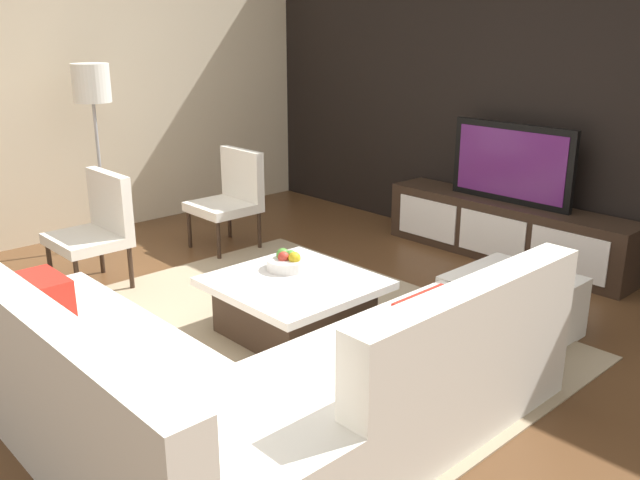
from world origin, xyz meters
TOP-DOWN VIEW (x-y plane):
  - ground_plane at (0.00, 0.00)m, footprint 14.00×14.00m
  - feature_wall_back at (0.00, 2.70)m, footprint 6.40×0.12m
  - side_wall_left at (-3.20, 0.20)m, footprint 0.12×5.20m
  - area_rug at (-0.10, 0.00)m, footprint 3.23×2.65m
  - media_console at (0.00, 2.40)m, footprint 2.21×0.43m
  - television at (0.00, 2.40)m, footprint 1.11×0.06m
  - sectional_couch at (0.54, -0.86)m, footprint 2.51×2.42m
  - coffee_table at (-0.10, 0.10)m, footprint 0.96×0.93m
  - accent_chair_near at (-1.78, -0.41)m, footprint 0.57×0.50m
  - floor_lamp at (-2.60, 0.03)m, footprint 0.31×0.31m
  - ottoman at (0.86, 1.11)m, footprint 0.70×0.70m
  - fruit_bowl at (-0.28, 0.20)m, footprint 0.28×0.28m
  - accent_chair_far at (-1.87, 0.90)m, footprint 0.53×0.52m

SIDE VIEW (x-z plane):
  - ground_plane at x=0.00m, z-range 0.00..0.00m
  - area_rug at x=-0.10m, z-range 0.00..0.01m
  - ottoman at x=0.86m, z-range 0.00..0.40m
  - coffee_table at x=-0.10m, z-range 0.01..0.39m
  - media_console at x=0.00m, z-range 0.00..0.50m
  - sectional_couch at x=0.54m, z-range -0.13..0.70m
  - fruit_bowl at x=-0.28m, z-range 0.36..0.50m
  - accent_chair_far at x=-1.87m, z-range 0.05..0.92m
  - accent_chair_near at x=-1.78m, z-range 0.06..0.93m
  - television at x=0.00m, z-range 0.50..1.16m
  - floor_lamp at x=-2.60m, z-range 0.54..2.16m
  - feature_wall_back at x=0.00m, z-range 0.00..2.80m
  - side_wall_left at x=-3.20m, z-range 0.00..2.80m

